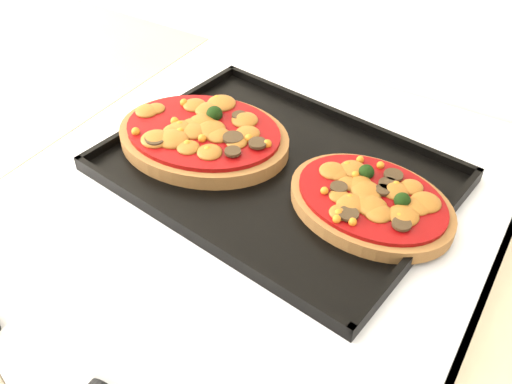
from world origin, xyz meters
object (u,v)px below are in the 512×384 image
Objects in this scene: baking_tray at (276,169)px; pizza_right at (371,200)px; pizza_left at (203,134)px; stove at (264,366)px.

baking_tray is 2.07× the size of pizza_right.
baking_tray is 0.11m from pizza_left.
stove is at bearing -179.76° from pizza_right.
pizza_left is at bearing 178.92° from stove.
pizza_right is at bearing 4.93° from baking_tray.
baking_tray reaches higher than stove.
stove is 4.44× the size of pizza_right.
baking_tray is 1.78× the size of pizza_left.
stove is 0.49m from pizza_left.
baking_tray is at bearing 177.67° from pizza_right.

